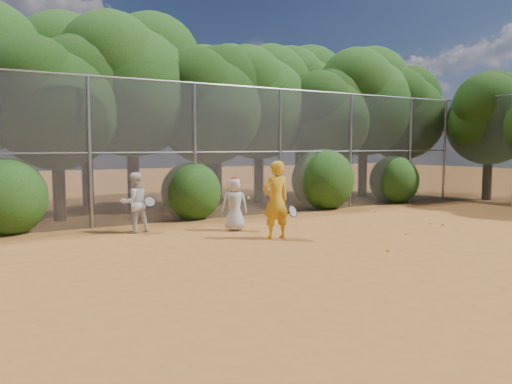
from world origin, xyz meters
TOP-DOWN VIEW (x-y plane):
  - ground at (0.00, 0.00)m, footprint 80.00×80.00m
  - fence_back at (-0.12, 6.00)m, footprint 20.05×0.09m
  - tree_2 at (-4.45, 7.83)m, footprint 3.99×3.47m
  - tree_3 at (-1.94, 8.84)m, footprint 4.89×4.26m
  - tree_4 at (0.55, 8.24)m, footprint 4.19×3.64m
  - tree_5 at (3.06, 9.04)m, footprint 4.51×3.92m
  - tree_6 at (5.55, 8.03)m, footprint 3.86×3.36m
  - tree_7 at (8.06, 8.64)m, footprint 4.77×4.14m
  - tree_8 at (10.05, 8.34)m, footprint 4.25×3.70m
  - tree_10 at (-2.93, 11.05)m, footprint 5.15×4.48m
  - tree_11 at (2.06, 10.64)m, footprint 4.64×4.03m
  - tree_12 at (6.56, 11.24)m, footprint 5.02×4.37m
  - tree_13 at (11.45, 5.03)m, footprint 3.86×3.36m
  - bush_0 at (-6.00, 6.30)m, footprint 2.00×2.00m
  - bush_1 at (-1.00, 6.30)m, footprint 1.80×1.80m
  - bush_2 at (4.00, 6.30)m, footprint 2.20×2.20m
  - bush_3 at (7.50, 6.30)m, footprint 1.90×1.90m
  - player_yellow at (-0.63, 2.21)m, footprint 0.86×0.54m
  - player_teen at (-0.91, 3.73)m, footprint 0.79×0.67m
  - player_white at (-3.22, 4.74)m, footprint 0.87×0.74m
  - ball_0 at (2.40, 1.00)m, footprint 0.07×0.07m
  - ball_1 at (4.26, 1.81)m, footprint 0.07×0.07m
  - ball_2 at (0.57, -0.19)m, footprint 0.07×0.07m
  - ball_3 at (4.37, 1.49)m, footprint 0.07×0.07m
  - ball_4 at (4.78, 4.50)m, footprint 0.07×0.07m

SIDE VIEW (x-z plane):
  - ground at x=0.00m, z-range 0.00..0.00m
  - ball_0 at x=2.40m, z-range 0.00..0.07m
  - ball_1 at x=4.26m, z-range 0.00..0.07m
  - ball_2 at x=0.57m, z-range 0.00..0.07m
  - ball_3 at x=4.37m, z-range 0.00..0.07m
  - ball_4 at x=4.78m, z-range 0.00..0.07m
  - player_teen at x=-0.91m, z-range 0.00..1.39m
  - player_white at x=-3.22m, z-range 0.00..1.52m
  - bush_1 at x=-1.00m, z-range 0.00..1.80m
  - player_yellow at x=-0.63m, z-range 0.00..1.84m
  - bush_3 at x=7.50m, z-range 0.00..1.90m
  - bush_0 at x=-6.00m, z-range 0.00..2.00m
  - bush_2 at x=4.00m, z-range 0.00..2.20m
  - fence_back at x=-0.12m, z-range 0.04..4.06m
  - tree_6 at x=5.55m, z-range 0.82..6.11m
  - tree_13 at x=11.45m, z-range 0.82..6.11m
  - tree_2 at x=-4.45m, z-range 0.85..6.32m
  - tree_4 at x=0.55m, z-range 0.89..6.62m
  - tree_8 at x=10.05m, z-range 0.91..6.73m
  - tree_5 at x=3.06m, z-range 0.96..7.13m
  - tree_11 at x=2.06m, z-range 0.99..7.34m
  - tree_7 at x=8.06m, z-range 1.02..7.54m
  - tree_3 at x=-1.94m, z-range 1.04..7.75m
  - tree_12 at x=6.56m, z-range 1.07..7.95m
  - tree_10 at x=-2.93m, z-range 1.10..8.16m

